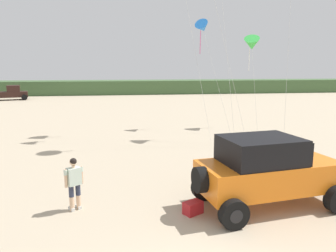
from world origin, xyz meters
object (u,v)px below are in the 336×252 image
(person_watching, at_px, (74,181))
(jeep, at_px, (267,170))
(distant_pickup, at_px, (10,93))
(kite_blue_swept, at_px, (203,28))
(cooler_box, at_px, (193,208))
(kite_purple_stunt, at_px, (252,44))

(person_watching, bearing_deg, jeep, -5.89)
(jeep, relative_size, person_watching, 2.99)
(distant_pickup, height_order, kite_blue_swept, kite_blue_swept)
(distant_pickup, relative_size, kite_blue_swept, 0.63)
(cooler_box, bearing_deg, person_watching, 138.65)
(distant_pickup, xyz_separation_m, kite_blue_swept, (20.75, -23.11, 6.25))
(kite_blue_swept, relative_size, kite_purple_stunt, 1.15)
(kite_purple_stunt, bearing_deg, distant_pickup, 136.16)
(cooler_box, bearing_deg, kite_purple_stunt, 33.10)
(jeep, distance_m, person_watching, 5.99)
(jeep, bearing_deg, person_watching, 174.11)
(jeep, distance_m, kite_purple_stunt, 15.61)
(person_watching, distance_m, cooler_box, 3.71)
(jeep, distance_m, cooler_box, 2.62)
(person_watching, height_order, kite_purple_stunt, kite_purple_stunt)
(distant_pickup, distance_m, kite_purple_stunt, 34.21)
(distant_pickup, height_order, kite_purple_stunt, kite_purple_stunt)
(distant_pickup, bearing_deg, jeep, -62.77)
(person_watching, bearing_deg, kite_purple_stunt, 50.05)
(person_watching, height_order, kite_blue_swept, kite_blue_swept)
(cooler_box, distance_m, kite_purple_stunt, 17.05)
(person_watching, relative_size, cooler_box, 2.98)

